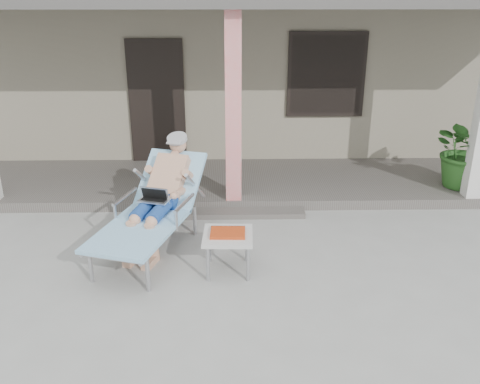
{
  "coord_description": "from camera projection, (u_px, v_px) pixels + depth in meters",
  "views": [
    {
      "loc": [
        -0.05,
        -4.74,
        2.95
      ],
      "look_at": [
        0.06,
        0.6,
        0.85
      ],
      "focal_mm": 38.0,
      "sensor_mm": 36.0,
      "label": 1
    }
  ],
  "objects": [
    {
      "name": "ground",
      "position": [
        236.0,
        285.0,
        5.49
      ],
      "size": [
        60.0,
        60.0,
        0.0
      ],
      "primitive_type": "plane",
      "color": "#9E9E99",
      "rests_on": "ground"
    },
    {
      "name": "house",
      "position": [
        232.0,
        57.0,
        10.92
      ],
      "size": [
        10.4,
        5.4,
        3.3
      ],
      "color": "gray",
      "rests_on": "ground"
    },
    {
      "name": "porch_deck",
      "position": [
        233.0,
        182.0,
        8.26
      ],
      "size": [
        10.0,
        2.0,
        0.15
      ],
      "primitive_type": "cube",
      "color": "#605B56",
      "rests_on": "ground"
    },
    {
      "name": "porch_overhang",
      "position": [
        232.0,
        5.0,
        7.21
      ],
      "size": [
        10.0,
        2.3,
        2.85
      ],
      "color": "silver",
      "rests_on": "porch_deck"
    },
    {
      "name": "porch_step",
      "position": [
        234.0,
        213.0,
        7.2
      ],
      "size": [
        2.0,
        0.3,
        0.07
      ],
      "primitive_type": "cube",
      "color": "#605B56",
      "rests_on": "ground"
    },
    {
      "name": "lounger",
      "position": [
        155.0,
        183.0,
        6.09
      ],
      "size": [
        1.32,
        2.14,
        1.35
      ],
      "rotation": [
        0.0,
        0.0,
        -0.3
      ],
      "color": "#B7B7BC",
      "rests_on": "ground"
    },
    {
      "name": "side_table",
      "position": [
        228.0,
        238.0,
        5.64
      ],
      "size": [
        0.57,
        0.57,
        0.49
      ],
      "rotation": [
        0.0,
        0.0,
        -0.03
      ],
      "color": "beige",
      "rests_on": "ground"
    },
    {
      "name": "potted_palm",
      "position": [
        467.0,
        149.0,
        7.67
      ],
      "size": [
        1.13,
        1.0,
        1.18
      ],
      "primitive_type": "imported",
      "rotation": [
        0.0,
        0.0,
        0.08
      ],
      "color": "#26591E",
      "rests_on": "porch_deck"
    }
  ]
}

